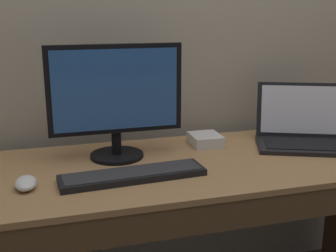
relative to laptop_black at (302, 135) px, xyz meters
name	(u,v)px	position (x,y,z in m)	size (l,w,h in m)	color
desk	(197,221)	(-0.47, -0.08, -0.28)	(1.72, 0.64, 0.73)	#A87A4C
laptop_black	(302,135)	(0.00, 0.00, 0.00)	(0.43, 0.38, 0.24)	black
external_monitor	(116,97)	(-0.75, 0.05, 0.19)	(0.49, 0.20, 0.42)	black
wired_keyboard	(133,175)	(-0.73, -0.16, -0.03)	(0.49, 0.15, 0.02)	black
computer_mouse	(26,183)	(-1.07, -0.15, -0.03)	(0.07, 0.11, 0.04)	white
external_drive_box	(205,140)	(-0.37, 0.11, -0.02)	(0.12, 0.13, 0.04)	silver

